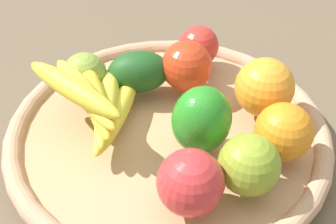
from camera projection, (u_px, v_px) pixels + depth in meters
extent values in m
plane|color=brown|center=(168.00, 141.00, 0.64)|extent=(2.40, 2.40, 0.00)
cylinder|color=tan|center=(168.00, 135.00, 0.64)|extent=(0.43, 0.43, 0.02)
torus|color=tan|center=(168.00, 130.00, 0.63)|extent=(0.45, 0.45, 0.03)
sphere|color=orange|center=(284.00, 132.00, 0.55)|extent=(0.09, 0.09, 0.07)
ellipsoid|color=#1E4E1E|center=(139.00, 72.00, 0.66)|extent=(0.10, 0.11, 0.06)
sphere|color=red|center=(187.00, 66.00, 0.66)|extent=(0.10, 0.10, 0.08)
ellipsoid|color=#298923|center=(202.00, 120.00, 0.56)|extent=(0.10, 0.10, 0.09)
ellipsoid|color=yellow|center=(117.00, 112.00, 0.62)|extent=(0.17, 0.07, 0.03)
ellipsoid|color=yellow|center=(107.00, 104.00, 0.61)|extent=(0.17, 0.10, 0.03)
ellipsoid|color=yellow|center=(95.00, 98.00, 0.60)|extent=(0.14, 0.14, 0.03)
ellipsoid|color=yellow|center=(84.00, 92.00, 0.58)|extent=(0.11, 0.16, 0.03)
ellipsoid|color=yellow|center=(73.00, 89.00, 0.57)|extent=(0.07, 0.17, 0.03)
sphere|color=olive|center=(249.00, 165.00, 0.51)|extent=(0.10, 0.10, 0.07)
sphere|color=orange|center=(264.00, 87.00, 0.62)|extent=(0.12, 0.12, 0.08)
sphere|color=red|center=(190.00, 182.00, 0.49)|extent=(0.10, 0.10, 0.08)
sphere|color=red|center=(199.00, 46.00, 0.71)|extent=(0.07, 0.07, 0.06)
sphere|color=#88A33D|center=(85.00, 74.00, 0.65)|extent=(0.08, 0.08, 0.06)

